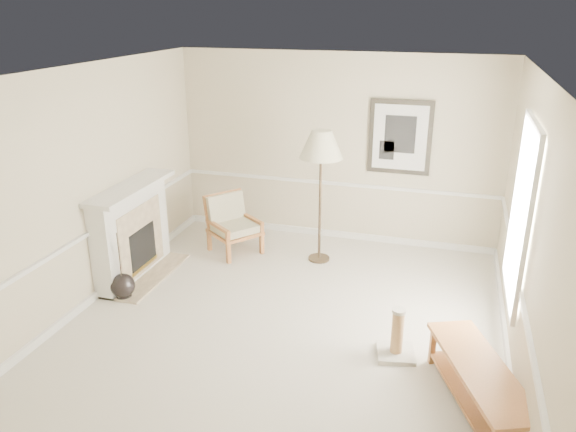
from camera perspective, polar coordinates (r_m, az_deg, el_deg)
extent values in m
plane|color=silver|center=(6.78, -0.31, -10.70)|extent=(5.50, 5.50, 0.00)
cube|color=beige|center=(8.71, 4.96, 6.81)|extent=(5.00, 0.04, 2.90)
cube|color=beige|center=(3.87, -12.55, -12.52)|extent=(5.00, 0.04, 2.90)
cube|color=beige|center=(7.25, -19.64, 2.77)|extent=(0.04, 5.50, 2.90)
cube|color=beige|center=(5.97, 23.29, -1.50)|extent=(0.04, 5.50, 2.90)
cube|color=white|center=(5.82, -0.37, 14.45)|extent=(5.00, 5.50, 0.04)
cube|color=white|center=(9.13, 4.67, -1.78)|extent=(4.95, 0.04, 0.10)
cube|color=white|center=(8.84, 4.83, 3.31)|extent=(4.95, 0.04, 0.05)
cube|color=white|center=(6.32, 22.66, 0.28)|extent=(0.03, 1.20, 1.80)
cube|color=white|center=(6.32, 22.57, 0.29)|extent=(0.05, 1.34, 1.94)
cube|color=black|center=(8.49, 11.32, 7.85)|extent=(0.92, 0.04, 1.10)
cube|color=white|center=(8.46, 11.30, 7.81)|extent=(0.78, 0.01, 0.96)
cube|color=black|center=(8.45, 11.32, 8.14)|extent=(0.45, 0.01, 0.55)
cube|color=white|center=(7.90, -15.62, -1.68)|extent=(0.28, 1.50, 1.25)
cube|color=white|center=(7.66, -15.77, 2.81)|extent=(0.46, 1.64, 0.06)
cube|color=#C6B28E|center=(7.86, -14.67, -2.31)|extent=(0.02, 1.05, 0.95)
cube|color=black|center=(7.90, -14.52, -3.18)|extent=(0.02, 0.62, 0.58)
cube|color=#AE913A|center=(8.01, -14.32, -4.89)|extent=(0.01, 0.66, 0.05)
cube|color=#C6B28E|center=(8.07, -14.23, -5.82)|extent=(0.60, 1.50, 0.03)
sphere|color=black|center=(7.50, -16.45, -6.80)|extent=(0.31, 0.31, 0.31)
cylinder|color=black|center=(7.56, -16.35, -7.70)|extent=(0.20, 0.20, 0.09)
cylinder|color=black|center=(7.32, -16.77, -3.96)|extent=(0.08, 0.11, 0.49)
cylinder|color=black|center=(7.34, -16.74, -4.23)|extent=(0.10, 0.14, 0.40)
cylinder|color=black|center=(7.31, -16.80, -3.68)|extent=(0.05, 0.06, 0.58)
cube|color=#A56635|center=(8.17, -6.07, -3.66)|extent=(0.08, 0.08, 0.35)
cube|color=#A56635|center=(8.64, -8.01, -2.36)|extent=(0.08, 0.08, 0.35)
cube|color=#A56635|center=(8.45, -2.69, -2.72)|extent=(0.08, 0.08, 0.35)
cube|color=#A56635|center=(8.90, -4.74, -1.52)|extent=(0.08, 0.08, 0.35)
cube|color=#A56635|center=(8.47, -5.41, -1.62)|extent=(0.91, 0.91, 0.05)
cube|color=#A56635|center=(8.61, -6.50, 0.77)|extent=(0.52, 0.61, 0.51)
cube|color=#A56635|center=(8.28, -7.16, -1.05)|extent=(0.55, 0.44, 0.05)
cube|color=#A56635|center=(8.56, -3.79, -0.21)|extent=(0.55, 0.44, 0.05)
cube|color=silver|center=(8.44, -5.43, -1.09)|extent=(0.83, 0.83, 0.11)
cube|color=silver|center=(8.56, -6.31, 0.79)|extent=(0.51, 0.59, 0.46)
cylinder|color=black|center=(8.32, 3.16, -4.31)|extent=(0.31, 0.31, 0.03)
cylinder|color=black|center=(7.99, 3.28, 1.41)|extent=(0.04, 0.04, 1.74)
cone|color=beige|center=(7.75, 3.41, 7.28)|extent=(0.62, 0.62, 0.38)
cube|color=#A56635|center=(5.58, 19.01, -14.47)|extent=(1.04, 1.64, 0.04)
cube|color=#A56635|center=(5.76, 18.63, -17.04)|extent=(0.93, 1.51, 0.03)
cube|color=#A56635|center=(6.18, 14.47, -12.68)|extent=(0.07, 0.07, 0.40)
cube|color=#A56635|center=(6.31, 17.62, -12.30)|extent=(0.07, 0.07, 0.40)
cube|color=beige|center=(6.31, 10.88, -13.52)|extent=(0.47, 0.47, 0.05)
cylinder|color=tan|center=(6.17, 11.04, -11.51)|extent=(0.13, 0.13, 0.47)
cylinder|color=beige|center=(6.04, 11.21, -9.44)|extent=(0.15, 0.15, 0.04)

